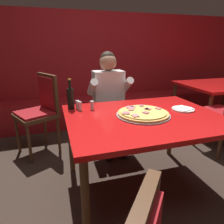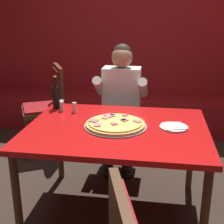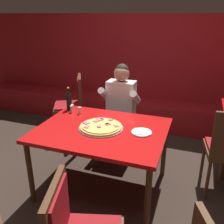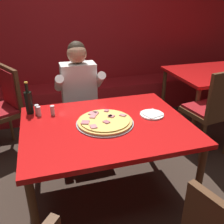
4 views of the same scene
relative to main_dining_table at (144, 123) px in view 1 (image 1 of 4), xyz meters
name	(u,v)px [view 1 (image 1 of 4)]	position (x,y,z in m)	size (l,w,h in m)	color
ground_plane	(140,186)	(0.00, 0.00, -0.68)	(24.00, 24.00, 0.00)	#33261E
booth_wall_panel	(93,68)	(0.00, 2.18, 0.27)	(6.80, 0.16, 1.90)	maroon
booth_bench	(98,110)	(0.00, 1.86, -0.45)	(6.46, 0.48, 0.46)	maroon
main_dining_table	(144,123)	(0.00, 0.00, 0.00)	(1.36, 1.06, 0.75)	#4C2D19
pizza	(143,113)	(-0.01, 0.00, 0.09)	(0.47, 0.47, 0.05)	#9E9EA3
plate_white_paper	(183,109)	(0.42, 0.03, 0.08)	(0.21, 0.21, 0.02)	white
beer_bottle	(71,98)	(-0.60, 0.38, 0.18)	(0.07, 0.07, 0.29)	black
shaker_red_pepper_flakes	(78,105)	(-0.54, 0.35, 0.11)	(0.04, 0.04, 0.09)	silver
shaker_black_pepper	(92,106)	(-0.41, 0.29, 0.11)	(0.04, 0.04, 0.09)	silver
shaker_parmesan	(80,106)	(-0.52, 0.31, 0.11)	(0.04, 0.04, 0.09)	silver
diner_seated_blue_shirt	(110,99)	(-0.07, 0.82, 0.02)	(0.53, 0.53, 1.27)	black
dining_chair_side_aisle	(41,107)	(-0.92, 1.06, -0.09)	(0.59, 0.59, 1.01)	#4C2D19
background_dining_table	(221,88)	(1.88, 1.05, -0.01)	(1.25, 0.97, 0.75)	#4C2D19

